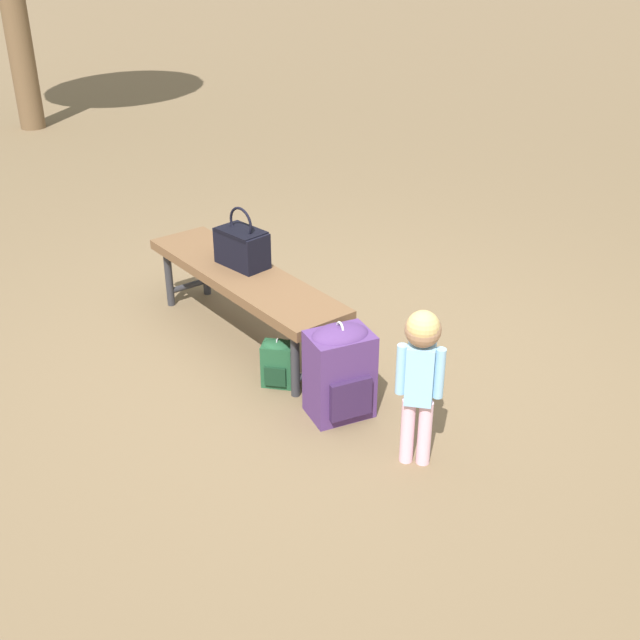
# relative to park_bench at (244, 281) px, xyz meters

# --- Properties ---
(ground_plane) EXTENTS (40.00, 40.00, 0.00)m
(ground_plane) POSITION_rel_park_bench_xyz_m (0.54, 0.08, -0.39)
(ground_plane) COLOR brown
(ground_plane) RESTS_ON ground
(park_bench) EXTENTS (1.63, 0.55, 0.45)m
(park_bench) POSITION_rel_park_bench_xyz_m (0.00, 0.00, 0.00)
(park_bench) COLOR brown
(park_bench) RESTS_ON ground
(handbag) EXTENTS (0.33, 0.19, 0.37)m
(handbag) POSITION_rel_park_bench_xyz_m (-0.08, 0.06, 0.18)
(handbag) COLOR black
(handbag) RESTS_ON park_bench
(child_standing) EXTENTS (0.19, 0.17, 0.82)m
(child_standing) POSITION_rel_park_bench_xyz_m (1.51, -0.18, 0.15)
(child_standing) COLOR #E5B2C6
(child_standing) RESTS_ON ground
(backpack_large) EXTENTS (0.34, 0.38, 0.54)m
(backpack_large) POSITION_rel_park_bench_xyz_m (0.97, -0.15, -0.12)
(backpack_large) COLOR #4C2D66
(backpack_large) RESTS_ON ground
(backpack_small) EXTENTS (0.21, 0.20, 0.29)m
(backpack_small) POSITION_rel_park_bench_xyz_m (0.53, -0.20, -0.25)
(backpack_small) COLOR #1E4C2D
(backpack_small) RESTS_ON ground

